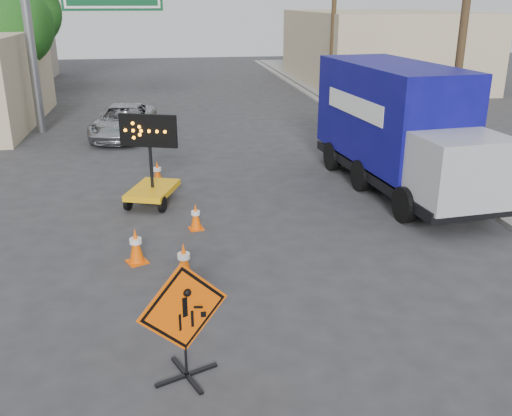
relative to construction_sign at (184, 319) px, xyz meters
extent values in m
plane|color=#2D2D30|center=(1.18, -0.09, -1.00)|extent=(100.00, 100.00, 0.00)
cube|color=gray|center=(8.38, 14.91, -0.94)|extent=(0.40, 60.00, 0.12)
cube|color=gray|center=(10.68, 14.91, -0.92)|extent=(4.00, 60.00, 0.15)
cube|color=#C2B28C|center=(14.18, 29.91, 1.30)|extent=(10.00, 14.00, 4.60)
cylinder|color=slate|center=(-5.32, 17.91, 2.40)|extent=(0.36, 0.36, 6.80)
cylinder|color=slate|center=(-7.32, 25.91, 3.50)|extent=(0.44, 0.44, 9.00)
cylinder|color=#49351F|center=(9.18, 9.91, 3.50)|extent=(0.26, 0.26, 9.00)
cylinder|color=#49351F|center=(9.18, 23.91, 3.50)|extent=(0.26, 0.26, 9.00)
cylinder|color=#49351F|center=(-6.82, 21.91, 0.63)|extent=(0.28, 0.28, 3.25)
sphere|color=#1A4D16|center=(-6.82, 21.91, 3.18)|extent=(3.71, 3.71, 3.71)
cylinder|color=#49351F|center=(-7.82, 29.91, 0.79)|extent=(0.28, 0.28, 3.58)
sphere|color=#1A4D16|center=(-7.82, 29.91, 3.61)|extent=(4.10, 4.10, 4.10)
cube|color=black|center=(0.00, 0.00, -0.97)|extent=(0.96, 0.45, 0.04)
cube|color=black|center=(0.00, 0.00, -0.97)|extent=(0.45, 0.96, 0.04)
cylinder|color=black|center=(0.00, 0.00, -0.60)|extent=(0.04, 0.04, 0.79)
cube|color=#FB5905|center=(0.00, 0.00, 0.18)|extent=(1.33, 0.57, 1.43)
cube|color=black|center=(0.00, 0.00, 0.18)|extent=(1.24, 0.51, 1.34)
cube|color=#F1AA0D|center=(-0.54, 7.94, -0.60)|extent=(1.59, 2.02, 0.16)
cylinder|color=black|center=(-0.54, 7.94, 0.41)|extent=(0.09, 0.09, 1.94)
cube|color=black|center=(-0.54, 7.94, 1.08)|extent=(1.53, 0.61, 0.88)
imported|color=#AAACB1|center=(-1.77, 16.37, -0.34)|extent=(2.75, 4.93, 1.30)
cube|color=black|center=(6.62, 8.02, -0.43)|extent=(2.97, 7.69, 0.28)
cube|color=#07085C|center=(6.62, 8.78, 1.21)|extent=(2.90, 6.02, 2.81)
cube|color=#9EA0A5|center=(6.62, 5.02, 0.46)|extent=(2.31, 1.89, 1.69)
cube|color=#FB5905|center=(0.11, 3.25, -0.98)|extent=(0.48, 0.48, 0.03)
cone|color=#FB5905|center=(0.11, 3.25, -0.59)|extent=(0.31, 0.31, 0.75)
cylinder|color=silver|center=(0.11, 3.25, -0.50)|extent=(0.26, 0.26, 0.11)
cube|color=#FB5905|center=(-0.87, 4.16, -0.98)|extent=(0.53, 0.53, 0.03)
cone|color=#FB5905|center=(-0.87, 4.16, -0.58)|extent=(0.31, 0.31, 0.76)
cylinder|color=silver|center=(-0.87, 4.16, -0.49)|extent=(0.26, 0.26, 0.11)
cube|color=#FB5905|center=(0.51, 5.87, -0.98)|extent=(0.40, 0.40, 0.03)
cone|color=#FB5905|center=(0.51, 5.87, -0.65)|extent=(0.27, 0.27, 0.64)
cylinder|color=silver|center=(0.51, 5.87, -0.57)|extent=(0.22, 0.22, 0.09)
cube|color=#FB5905|center=(-0.42, 9.73, -0.98)|extent=(0.40, 0.40, 0.03)
cone|color=#FB5905|center=(-0.42, 9.73, -0.61)|extent=(0.29, 0.29, 0.71)
cylinder|color=silver|center=(-0.42, 9.73, -0.53)|extent=(0.24, 0.24, 0.10)
camera|label=1|loc=(-0.12, -7.28, 4.37)|focal=40.00mm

